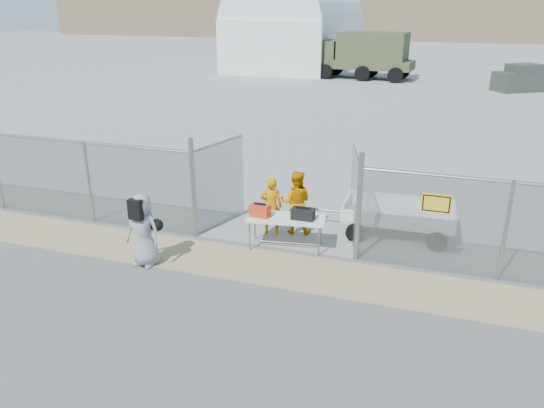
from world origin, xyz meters
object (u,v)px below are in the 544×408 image
(folding_table, at_px, (286,232))
(visitor, at_px, (143,230))
(security_worker_left, at_px, (271,206))
(utility_trailer, at_px, (398,218))
(security_worker_right, at_px, (296,202))

(folding_table, xyz_separation_m, visitor, (-2.69, -1.80, 0.44))
(security_worker_left, bearing_deg, folding_table, 118.20)
(visitor, distance_m, utility_trailer, 6.19)
(security_worker_right, height_order, utility_trailer, security_worker_right)
(security_worker_left, bearing_deg, utility_trailer, -175.16)
(folding_table, height_order, visitor, visitor)
(security_worker_right, relative_size, visitor, 0.98)
(folding_table, relative_size, security_worker_right, 1.12)
(security_worker_left, relative_size, visitor, 0.91)
(folding_table, height_order, security_worker_right, security_worker_right)
(security_worker_left, xyz_separation_m, visitor, (-2.11, -2.44, 0.08))
(folding_table, xyz_separation_m, security_worker_left, (-0.58, 0.64, 0.36))
(security_worker_right, distance_m, utility_trailer, 2.59)
(folding_table, distance_m, utility_trailer, 2.94)
(folding_table, distance_m, security_worker_right, 1.03)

